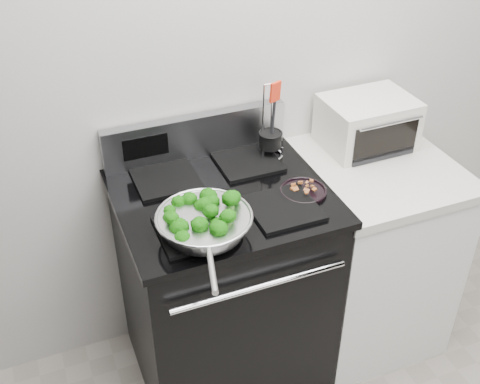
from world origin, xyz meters
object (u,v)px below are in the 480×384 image
gas_range (224,284)px  utensil_holder (270,143)px  toaster_oven (367,122)px  skillet (204,223)px  bacon_plate (303,189)px

gas_range → utensil_holder: utensil_holder is taller
utensil_holder → toaster_oven: size_ratio=0.89×
utensil_holder → toaster_oven: (0.44, -0.02, 0.02)m
skillet → bacon_plate: size_ratio=2.94×
utensil_holder → bacon_plate: bearing=-108.1°
skillet → utensil_holder: size_ratio=1.56×
toaster_oven → utensil_holder: bearing=176.7°
bacon_plate → toaster_oven: bearing=31.6°
gas_range → skillet: (-0.14, -0.21, 0.51)m
bacon_plate → utensil_holder: 0.29m
gas_range → toaster_oven: bearing=12.6°
skillet → toaster_oven: bearing=37.2°
gas_range → toaster_oven: 0.91m
utensil_holder → skillet: bearing=-156.7°
gas_range → utensil_holder: size_ratio=3.41×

